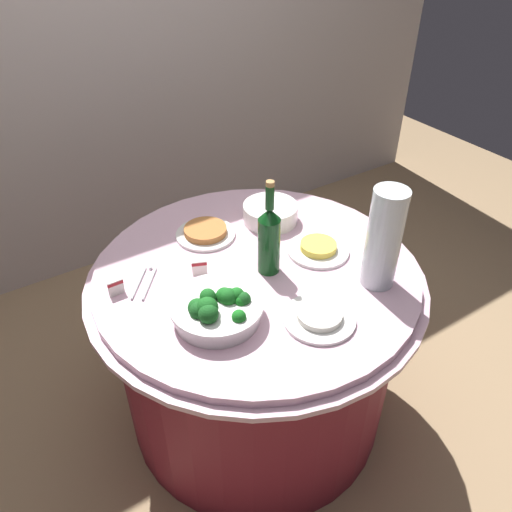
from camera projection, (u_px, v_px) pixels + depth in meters
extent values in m
plane|color=#9E7F5B|center=(256.00, 404.00, 2.15)|extent=(6.00, 6.00, 0.00)
cube|color=beige|center=(91.00, 16.00, 2.32)|extent=(4.40, 0.10, 2.60)
cylinder|color=maroon|center=(256.00, 348.00, 1.95)|extent=(1.01, 1.01, 0.69)
cylinder|color=#E0B2C6|center=(256.00, 277.00, 1.74)|extent=(1.16, 1.16, 0.02)
cylinder|color=#E0B2C6|center=(256.00, 271.00, 1.72)|extent=(1.10, 1.10, 0.03)
cylinder|color=white|center=(217.00, 312.00, 1.50)|extent=(0.26, 0.26, 0.05)
cylinder|color=white|center=(217.00, 304.00, 1.48)|extent=(0.28, 0.28, 0.01)
sphere|color=#19711E|center=(239.00, 317.00, 1.42)|extent=(0.04, 0.04, 0.04)
sphere|color=#19541E|center=(199.00, 311.00, 1.44)|extent=(0.06, 0.06, 0.06)
sphere|color=#195B1E|center=(197.00, 308.00, 1.45)|extent=(0.06, 0.06, 0.06)
sphere|color=#195E1E|center=(208.00, 297.00, 1.48)|extent=(0.05, 0.05, 0.05)
sphere|color=#19621E|center=(224.00, 296.00, 1.49)|extent=(0.05, 0.05, 0.05)
sphere|color=#19601E|center=(228.00, 297.00, 1.48)|extent=(0.06, 0.06, 0.06)
sphere|color=#195F1E|center=(207.00, 308.00, 1.43)|extent=(0.06, 0.06, 0.06)
sphere|color=#19551E|center=(243.00, 299.00, 1.48)|extent=(0.05, 0.05, 0.05)
sphere|color=#19671E|center=(237.00, 295.00, 1.49)|extent=(0.05, 0.05, 0.05)
sphere|color=#196D1E|center=(241.00, 301.00, 1.48)|extent=(0.04, 0.04, 0.04)
sphere|color=#19571E|center=(208.00, 314.00, 1.41)|extent=(0.06, 0.06, 0.06)
cylinder|color=white|center=(270.00, 220.00, 1.95)|extent=(0.21, 0.21, 0.01)
cylinder|color=white|center=(270.00, 217.00, 1.94)|extent=(0.21, 0.21, 0.01)
cylinder|color=white|center=(270.00, 215.00, 1.94)|extent=(0.21, 0.21, 0.01)
cylinder|color=white|center=(270.00, 213.00, 1.93)|extent=(0.21, 0.21, 0.01)
cylinder|color=white|center=(270.00, 211.00, 1.93)|extent=(0.21, 0.21, 0.01)
cylinder|color=white|center=(270.00, 209.00, 1.92)|extent=(0.21, 0.21, 0.01)
cylinder|color=white|center=(271.00, 206.00, 1.91)|extent=(0.21, 0.21, 0.01)
cylinder|color=#0E4015|center=(269.00, 246.00, 1.65)|extent=(0.07, 0.07, 0.20)
cone|color=#0E4015|center=(270.00, 214.00, 1.57)|extent=(0.07, 0.07, 0.04)
cylinder|color=#0E4015|center=(270.00, 198.00, 1.54)|extent=(0.03, 0.03, 0.08)
cylinder|color=#B2844C|center=(270.00, 184.00, 1.51)|extent=(0.03, 0.03, 0.02)
cylinder|color=silver|center=(384.00, 239.00, 1.55)|extent=(0.11, 0.11, 0.34)
sphere|color=#E5B26B|center=(382.00, 270.00, 1.64)|extent=(0.06, 0.06, 0.06)
sphere|color=#E5B26B|center=(371.00, 270.00, 1.64)|extent=(0.06, 0.06, 0.06)
sphere|color=#E5B26B|center=(379.00, 276.00, 1.61)|extent=(0.06, 0.06, 0.06)
sphere|color=#72C64C|center=(381.00, 255.00, 1.62)|extent=(0.06, 0.06, 0.06)
sphere|color=#72C64C|center=(374.00, 259.00, 1.60)|extent=(0.06, 0.06, 0.06)
sphere|color=#72C64C|center=(385.00, 262.00, 1.59)|extent=(0.06, 0.06, 0.06)
sphere|color=red|center=(380.00, 241.00, 1.58)|extent=(0.06, 0.06, 0.06)
sphere|color=red|center=(378.00, 248.00, 1.56)|extent=(0.06, 0.06, 0.06)
sphere|color=red|center=(389.00, 246.00, 1.56)|extent=(0.06, 0.06, 0.06)
cylinder|color=silver|center=(150.00, 284.00, 1.64)|extent=(0.11, 0.13, 0.01)
cylinder|color=silver|center=(139.00, 283.00, 1.64)|extent=(0.11, 0.13, 0.01)
sphere|color=silver|center=(151.00, 268.00, 1.70)|extent=(0.01, 0.01, 0.01)
cylinder|color=white|center=(206.00, 234.00, 1.87)|extent=(0.22, 0.22, 0.01)
cylinder|color=#B77038|center=(205.00, 230.00, 1.85)|extent=(0.16, 0.16, 0.02)
cylinder|color=white|center=(318.00, 250.00, 1.79)|extent=(0.22, 0.22, 0.01)
cylinder|color=#F2D14C|center=(318.00, 246.00, 1.77)|extent=(0.13, 0.13, 0.02)
cylinder|color=white|center=(319.00, 319.00, 1.51)|extent=(0.22, 0.22, 0.01)
cylinder|color=white|center=(320.00, 315.00, 1.50)|extent=(0.14, 0.14, 0.02)
cube|color=white|center=(116.00, 288.00, 1.59)|extent=(0.05, 0.01, 0.05)
cube|color=maroon|center=(115.00, 283.00, 1.58)|extent=(0.05, 0.01, 0.01)
cube|color=white|center=(200.00, 268.00, 1.67)|extent=(0.05, 0.03, 0.05)
cube|color=maroon|center=(199.00, 264.00, 1.66)|extent=(0.05, 0.03, 0.01)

